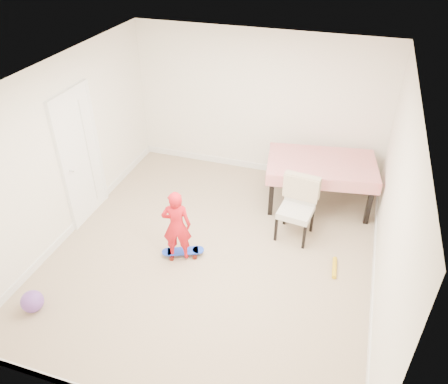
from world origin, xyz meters
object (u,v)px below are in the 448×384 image
(skateboard, at_px, (183,253))
(child, at_px, (177,228))
(dining_chair, at_px, (296,210))
(balloon, at_px, (32,301))
(dining_table, at_px, (319,183))

(skateboard, xyz_separation_m, child, (-0.04, -0.06, 0.50))
(dining_chair, bearing_deg, balloon, -132.48)
(dining_chair, height_order, skateboard, dining_chair)
(balloon, bearing_deg, skateboard, 46.89)
(dining_table, distance_m, child, 2.61)
(child, bearing_deg, dining_chair, -163.03)
(dining_chair, relative_size, balloon, 3.49)
(child, bearing_deg, skateboard, -139.63)
(dining_table, distance_m, skateboard, 2.56)
(child, distance_m, balloon, 2.03)
(dining_table, xyz_separation_m, skateboard, (-1.66, -1.92, -0.36))
(dining_chair, height_order, child, child)
(dining_chair, xyz_separation_m, skateboard, (-1.44, -0.94, -0.44))
(dining_table, bearing_deg, balloon, -140.77)
(dining_table, height_order, balloon, dining_table)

